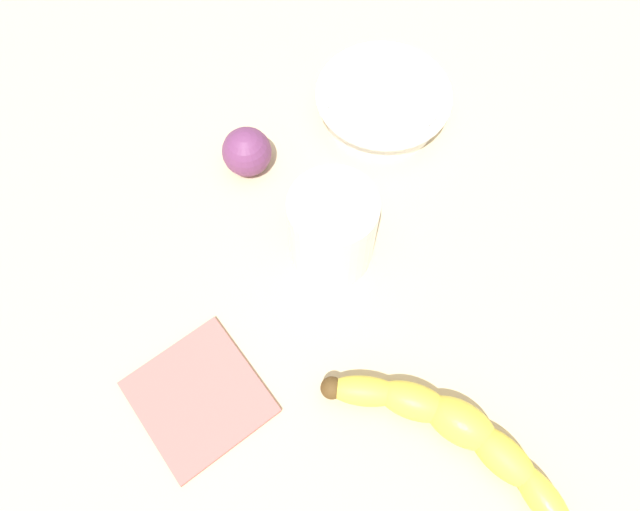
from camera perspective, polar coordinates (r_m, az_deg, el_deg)
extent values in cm
cube|color=#C9B38C|center=(62.61, 8.56, -3.53)|extent=(120.00, 120.00, 3.00)
ellipsoid|color=yellow|center=(57.43, 20.94, -21.28)|extent=(7.22, 4.00, 2.80)
ellipsoid|color=yellow|center=(56.80, 17.54, -18.11)|extent=(7.59, 5.79, 3.34)
ellipsoid|color=yellow|center=(56.25, 13.55, -15.60)|extent=(7.79, 7.18, 3.88)
ellipsoid|color=yellow|center=(55.81, 9.12, -13.88)|extent=(6.97, 7.36, 3.34)
ellipsoid|color=yellow|center=(55.49, 4.40, -13.06)|extent=(5.63, 7.34, 2.80)
sphere|color=#513819|center=(55.41, 1.15, -12.80)|extent=(2.14, 2.14, 2.14)
cylinder|color=silver|center=(57.68, 1.22, 2.54)|extent=(8.63, 8.63, 10.05)
cylinder|color=#B1C292|center=(57.79, 1.21, 2.48)|extent=(8.13, 8.13, 9.30)
cylinder|color=white|center=(70.73, 6.12, 14.62)|extent=(13.43, 13.43, 4.22)
torus|color=white|center=(69.58, 6.25, 15.41)|extent=(15.80, 15.80, 1.20)
sphere|color=#6B3360|center=(65.83, -7.15, 10.02)|extent=(5.49, 5.49, 5.49)
cube|color=#BC6660|center=(58.05, -11.74, -13.37)|extent=(14.07, 13.69, 0.60)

